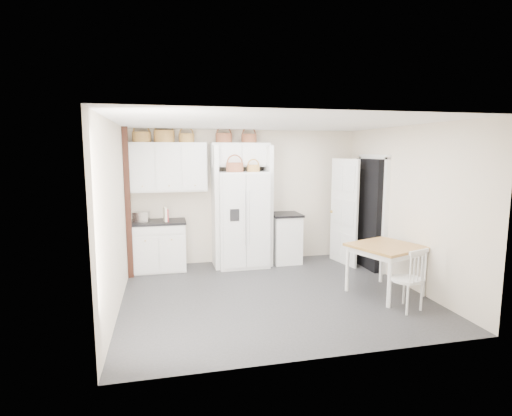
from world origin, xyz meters
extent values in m
plane|color=#2B2B2B|center=(0.00, 0.00, 0.00)|extent=(4.50, 4.50, 0.00)
plane|color=white|center=(0.00, 0.00, 2.60)|extent=(4.50, 4.50, 0.00)
plane|color=beige|center=(0.00, 2.00, 1.30)|extent=(4.50, 0.00, 4.50)
plane|color=beige|center=(-2.25, 0.00, 1.30)|extent=(0.00, 4.00, 4.00)
plane|color=beige|center=(2.25, 0.00, 1.30)|extent=(0.00, 4.00, 4.00)
cube|color=silver|center=(-0.15, 1.66, 0.91)|extent=(0.94, 0.75, 1.81)
cube|color=silver|center=(-1.71, 1.70, 0.44)|extent=(0.95, 0.60, 0.88)
cube|color=silver|center=(0.72, 1.70, 0.47)|extent=(0.53, 0.64, 0.94)
cube|color=olive|center=(1.70, -0.37, 0.38)|extent=(1.19, 1.19, 0.77)
cube|color=silver|center=(1.65, -1.01, 0.43)|extent=(0.52, 0.50, 0.87)
cube|color=black|center=(-1.71, 1.70, 0.90)|extent=(0.99, 0.64, 0.04)
cube|color=black|center=(0.72, 1.70, 0.96)|extent=(0.57, 0.68, 0.04)
cube|color=silver|center=(-2.01, 1.61, 1.02)|extent=(0.30, 0.22, 0.19)
cube|color=maroon|center=(-1.55, 1.62, 1.04)|extent=(0.06, 0.15, 0.23)
cube|color=#F4EBCD|center=(-1.59, 1.62, 1.05)|extent=(0.07, 0.18, 0.26)
cylinder|color=brown|center=(-1.95, 1.83, 2.44)|extent=(0.33, 0.33, 0.18)
cylinder|color=brown|center=(-1.56, 1.83, 2.46)|extent=(0.37, 0.37, 0.22)
cylinder|color=brown|center=(-1.16, 1.83, 2.43)|extent=(0.28, 0.28, 0.16)
cylinder|color=brown|center=(-0.46, 1.83, 2.44)|extent=(0.31, 0.31, 0.17)
cylinder|color=brown|center=(0.02, 1.83, 2.43)|extent=(0.29, 0.29, 0.17)
cylinder|color=brown|center=(-0.30, 1.56, 1.90)|extent=(0.32, 0.32, 0.17)
cylinder|color=brown|center=(0.05, 1.56, 1.88)|extent=(0.24, 0.24, 0.13)
cube|color=silver|center=(-1.50, 1.83, 1.90)|extent=(1.40, 0.34, 0.90)
cube|color=silver|center=(-0.15, 1.83, 2.12)|extent=(1.12, 0.34, 0.45)
cube|color=silver|center=(-0.66, 1.70, 1.15)|extent=(0.08, 0.60, 2.30)
cube|color=silver|center=(0.36, 1.70, 1.15)|extent=(0.08, 0.60, 2.30)
cube|color=#32150E|center=(-2.20, 1.35, 1.30)|extent=(0.09, 0.09, 2.60)
cube|color=black|center=(2.16, 1.00, 1.02)|extent=(0.18, 0.85, 2.05)
cube|color=white|center=(1.80, 1.33, 1.02)|extent=(0.21, 0.79, 2.05)
camera|label=1|loc=(-1.57, -5.73, 2.20)|focal=28.00mm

